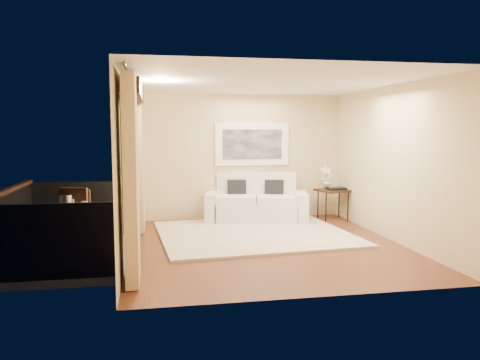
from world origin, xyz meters
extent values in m
plane|color=brown|center=(0.00, 0.00, 0.00)|extent=(5.00, 5.00, 0.00)
plane|color=white|center=(0.00, 0.00, 2.70)|extent=(5.00, 5.00, 0.00)
plane|color=#CEBA8A|center=(0.00, 2.50, 1.35)|extent=(4.50, 0.00, 4.50)
plane|color=#CEBA8A|center=(0.00, -2.50, 1.35)|extent=(4.50, 0.00, 4.50)
plane|color=#CEBA8A|center=(2.25, 0.00, 1.35)|extent=(0.00, 5.00, 5.00)
plane|color=#CEBA8A|center=(-2.25, 1.85, 1.35)|extent=(0.00, 2.70, 2.70)
plane|color=#CEBA8A|center=(-2.25, -1.85, 1.35)|extent=(0.00, 2.70, 2.70)
plane|color=#CEBA8A|center=(-2.25, 0.00, 2.55)|extent=(0.00, 2.40, 2.40)
cube|color=black|center=(-2.13, 0.00, 2.52)|extent=(0.28, 2.40, 0.22)
cube|color=#605B56|center=(-3.15, 0.00, -0.06)|extent=(1.80, 2.60, 0.12)
cube|color=black|center=(-4.01, 0.00, 0.50)|extent=(0.06, 2.60, 1.00)
cube|color=black|center=(-3.15, 1.27, 0.50)|extent=(1.80, 0.06, 1.00)
cube|color=black|center=(-3.15, -1.27, 0.50)|extent=(1.80, 0.06, 1.00)
cube|color=black|center=(-4.01, 0.00, 1.02)|extent=(0.10, 2.60, 0.06)
cube|color=#DAB786|center=(-2.11, 1.55, 1.32)|extent=(0.16, 0.75, 2.62)
cube|color=#DAB786|center=(-2.11, -1.55, 1.32)|extent=(0.16, 0.75, 2.62)
cylinder|color=#4C473F|center=(-2.11, 0.00, 2.63)|extent=(0.04, 4.80, 0.04)
cube|color=white|center=(0.28, 2.47, 1.62)|extent=(1.62, 0.05, 0.92)
cube|color=black|center=(0.28, 2.44, 1.62)|extent=(1.30, 0.02, 0.64)
cube|color=beige|center=(-0.04, 0.80, 0.02)|extent=(3.63, 3.23, 0.04)
cube|color=silver|center=(0.28, 2.02, 0.21)|extent=(1.86, 1.24, 0.42)
cube|color=silver|center=(0.35, 2.36, 0.60)|extent=(1.72, 0.57, 0.82)
cube|color=silver|center=(-0.63, 2.21, 0.31)|extent=(0.42, 0.93, 0.62)
cube|color=silver|center=(1.19, 1.83, 0.31)|extent=(0.42, 0.93, 0.62)
cube|color=silver|center=(-0.13, 2.08, 0.49)|extent=(0.95, 0.95, 0.14)
cube|color=silver|center=(0.68, 1.90, 0.49)|extent=(0.95, 0.95, 0.14)
cube|color=black|center=(-0.09, 2.30, 0.66)|extent=(0.42, 0.23, 0.41)
cube|color=black|center=(0.69, 2.14, 0.66)|extent=(0.44, 0.31, 0.41)
cube|color=black|center=(1.93, 1.89, 0.64)|extent=(0.74, 0.74, 0.04)
cylinder|color=black|center=(1.69, 1.65, 0.31)|extent=(0.03, 0.03, 0.62)
cylinder|color=black|center=(2.17, 1.65, 0.31)|extent=(0.03, 0.03, 0.62)
cylinder|color=black|center=(1.69, 2.14, 0.31)|extent=(0.03, 0.03, 0.62)
cylinder|color=black|center=(2.17, 2.14, 0.31)|extent=(0.03, 0.03, 0.62)
cube|color=black|center=(1.97, 1.83, 0.69)|extent=(0.40, 0.31, 0.05)
imported|color=white|center=(1.82, 2.02, 0.92)|extent=(0.28, 0.20, 0.51)
cube|color=black|center=(-2.95, -0.39, 0.74)|extent=(0.82, 0.82, 0.05)
cylinder|color=black|center=(-3.21, -0.65, 0.36)|extent=(0.04, 0.04, 0.71)
cylinder|color=black|center=(-2.68, -0.65, 0.36)|extent=(0.04, 0.04, 0.71)
cylinder|color=black|center=(-3.21, -0.12, 0.36)|extent=(0.04, 0.04, 0.71)
cylinder|color=black|center=(-2.68, -0.12, 0.36)|extent=(0.04, 0.04, 0.71)
cube|color=black|center=(-3.03, 0.82, 0.43)|extent=(0.51, 0.51, 0.05)
cube|color=black|center=(-3.09, 0.65, 0.67)|extent=(0.40, 0.17, 0.53)
cylinder|color=black|center=(-2.82, 0.93, 0.21)|extent=(0.03, 0.03, 0.41)
cylinder|color=black|center=(-3.13, 1.03, 0.21)|extent=(0.03, 0.03, 0.41)
cylinder|color=black|center=(-2.92, 0.62, 0.21)|extent=(0.03, 0.03, 0.41)
cylinder|color=black|center=(-3.23, 0.72, 0.21)|extent=(0.03, 0.03, 0.41)
cube|color=black|center=(-3.12, -0.24, 0.48)|extent=(0.58, 0.58, 0.05)
cube|color=black|center=(-3.05, -0.05, 0.75)|extent=(0.44, 0.20, 0.59)
cylinder|color=black|center=(-3.36, -0.35, 0.23)|extent=(0.03, 0.03, 0.46)
cylinder|color=black|center=(-3.01, -0.47, 0.23)|extent=(0.03, 0.03, 0.46)
cylinder|color=black|center=(-3.23, -0.01, 0.23)|extent=(0.03, 0.03, 0.46)
cylinder|color=black|center=(-2.89, -0.13, 0.23)|extent=(0.03, 0.03, 0.46)
cylinder|color=silver|center=(-3.13, -0.26, 0.87)|extent=(0.18, 0.18, 0.20)
cylinder|color=#F33715|center=(-2.91, -0.24, 0.80)|extent=(0.06, 0.06, 0.07)
cylinder|color=white|center=(-2.98, -0.57, 0.86)|extent=(0.04, 0.04, 0.18)
cylinder|color=white|center=(-2.85, -0.43, 0.83)|extent=(0.06, 0.06, 0.12)
cylinder|color=white|center=(-2.82, -0.41, 0.83)|extent=(0.06, 0.06, 0.12)
camera|label=1|loc=(-1.82, -7.50, 1.94)|focal=35.00mm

